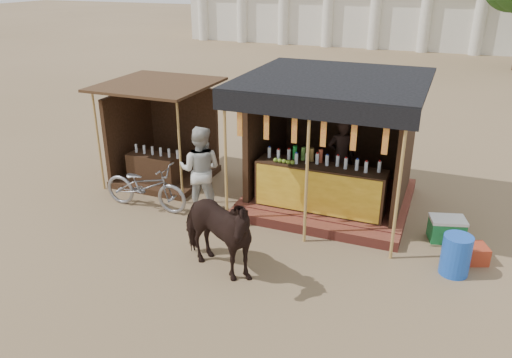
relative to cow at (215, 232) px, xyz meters
name	(u,v)px	position (x,y,z in m)	size (l,w,h in m)	color
ground	(221,273)	(0.08, 0.00, -0.76)	(120.00, 120.00, 0.00)	#846B4C
main_stall	(331,159)	(1.09, 3.36, 0.26)	(3.60, 3.61, 2.78)	brown
secondary_stall	(159,145)	(-3.08, 3.24, 0.09)	(2.40, 2.40, 2.38)	#3D2316
cow	(215,232)	(0.00, 0.00, 0.00)	(0.82, 1.81, 1.53)	black
motorbike	(145,186)	(-2.46, 1.66, -0.26)	(0.67, 1.93, 1.02)	gray
bystander	(200,170)	(-1.31, 2.00, 0.17)	(0.90, 0.70, 1.86)	#B8B9B2
blue_barrel	(456,255)	(3.73, 1.46, -0.41)	(0.48, 0.48, 0.71)	blue
red_crate	(476,253)	(4.08, 2.00, -0.61)	(0.35, 0.40, 0.31)	#A3331B
cooler	(447,229)	(3.56, 2.60, -0.53)	(0.74, 0.60, 0.46)	#1B7B3B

